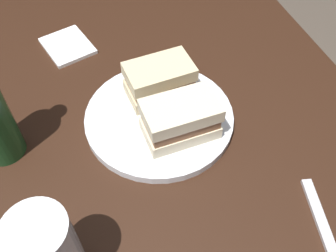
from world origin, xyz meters
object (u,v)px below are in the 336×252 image
Objects in this scene: sandwich_half_right at (160,80)px; napkin at (68,46)px; sandwich_half_left at (180,119)px; fork at (325,233)px; plate at (159,118)px.

napkin is at bearing -145.50° from sandwich_half_right.
fork is at bearing 31.17° from sandwich_half_left.
plate is 2.15× the size of sandwich_half_right.
plate is 0.29m from napkin.
plate is at bearing 25.85° from napkin.
fork is at bearing 28.07° from napkin.
napkin is 0.61× the size of fork.
fork is at bearing 30.02° from plate.
plate reaches higher than napkin.
sandwich_half_right reaches higher than plate.
plate is at bearing -19.13° from sandwich_half_right.
sandwich_half_right is (-0.05, 0.02, 0.04)m from plate.
plate is at bearing -136.71° from fork.
sandwich_half_left is 1.15× the size of napkin.
sandwich_half_left is 0.10m from sandwich_half_right.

